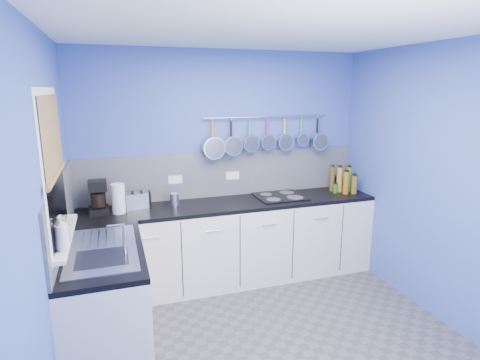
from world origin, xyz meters
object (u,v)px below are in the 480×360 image
paper_towel (118,199)px  toaster (137,200)px  soap_bottle_a (61,233)px  soap_bottle_b (64,229)px  hob (280,196)px  canister (174,200)px  coffee_maker (98,197)px

paper_towel → toaster: bearing=32.9°
soap_bottle_a → paper_towel: soap_bottle_a is taller
soap_bottle_b → hob: soap_bottle_b is taller
paper_towel → hob: bearing=1.5°
soap_bottle_b → canister: size_ratio=1.30×
paper_towel → coffee_maker: coffee_maker is taller
soap_bottle_a → canister: 1.59m
soap_bottle_a → toaster: (0.56, 1.32, -0.19)m
toaster → hob: 1.56m
hob → canister: bearing=178.6°
soap_bottle_a → paper_towel: 1.26m
coffee_maker → toaster: 0.38m
coffee_maker → canister: coffee_maker is taller
paper_towel → coffee_maker: (-0.19, 0.06, 0.01)m
coffee_maker → soap_bottle_a: bearing=-101.2°
soap_bottle_b → paper_towel: 1.10m
paper_towel → coffee_maker: bearing=162.1°
paper_towel → toaster: paper_towel is taller
soap_bottle_a → paper_towel: (0.38, 1.20, -0.12)m
soap_bottle_b → paper_towel: (0.38, 1.03, -0.09)m
soap_bottle_b → toaster: (0.56, 1.15, -0.16)m
soap_bottle_a → hob: (2.12, 1.24, -0.26)m
soap_bottle_b → coffee_maker: size_ratio=0.53×
toaster → canister: (0.37, -0.05, -0.01)m
soap_bottle_b → paper_towel: soap_bottle_b is taller
paper_towel → canister: 0.56m
paper_towel → canister: (0.55, 0.07, -0.08)m
soap_bottle_a → toaster: size_ratio=0.97×
paper_towel → coffee_maker: 0.20m
coffee_maker → hob: bearing=-3.0°
soap_bottle_b → hob: (2.12, 1.08, -0.23)m
soap_bottle_b → paper_towel: size_ratio=0.59×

